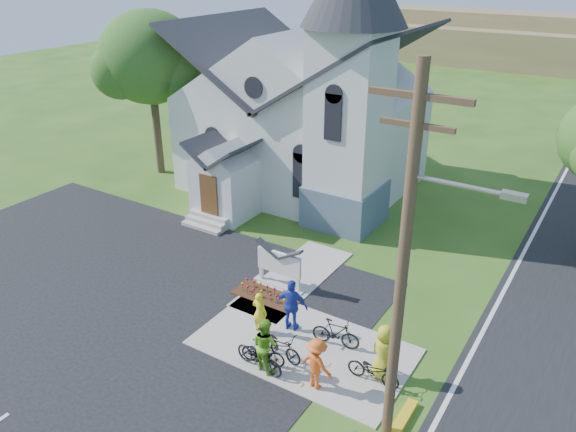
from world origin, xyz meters
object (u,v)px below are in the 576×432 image
Objects in this scene: bike_0 at (259,356)px; bike_2 at (279,344)px; bike_1 at (263,352)px; utility_pole at (406,262)px; church_sign at (279,263)px; cyclist_1 at (265,345)px; cyclist_4 at (384,352)px; cyclist_0 at (260,312)px; cyclist_3 at (316,364)px; cyclist_2 at (292,305)px; bike_3 at (336,333)px; bike_4 at (373,370)px.

bike_0 reaches higher than bike_2.
bike_1 is at bearing 166.21° from bike_2.
utility_pole is 6.67m from bike_1.
bike_0 is (2.12, -4.37, -0.50)m from church_sign.
cyclist_1 reaches higher than bike_0.
cyclist_4 is at bearing -25.89° from church_sign.
cyclist_4 is (4.44, 0.14, 0.15)m from cyclist_0.
cyclist_3 is (3.99, -4.11, -0.14)m from church_sign.
cyclist_2 is at bearing -67.13° from cyclist_1.
bike_3 reaches higher than bike_4.
bike_2 is at bearing -81.95° from cyclist_1.
church_sign is 1.49× the size of bike_1.
cyclist_2 is at bearing 150.93° from utility_pole.
bike_0 is (-4.44, 0.33, -4.88)m from utility_pole.
utility_pole reaches higher than bike_3.
cyclist_2 is (1.89, -2.10, -0.02)m from church_sign.
utility_pole is at bearing -35.60° from church_sign.
church_sign is 1.15× the size of cyclist_2.
cyclist_2 is 1.18× the size of bike_3.
cyclist_2 reaches higher than bike_3.
utility_pole is 6.61m from bike_0.
utility_pole is at bearing -108.87° from bike_1.
cyclist_0 is 0.91× the size of cyclist_3.
cyclist_4 reaches higher than bike_3.
cyclist_3 is 2.07m from bike_3.
bike_3 is at bearing 61.44° from bike_4.
cyclist_1 reaches higher than bike_4.
cyclist_1 reaches higher than cyclist_0.
church_sign is 1.23× the size of bike_2.
cyclist_4 is at bearing -78.16° from bike_1.
cyclist_3 is at bearing -99.60° from bike_2.
bike_1 is (-4.48, 0.57, -4.91)m from utility_pole.
utility_pole reaches higher than cyclist_4.
cyclist_1 is 1.73m from cyclist_3.
bike_1 is (-0.18, 0.13, -0.46)m from cyclist_1.
bike_3 is 2.02m from cyclist_4.
bike_2 is at bearing -56.87° from church_sign.
church_sign is at bearing -69.75° from cyclist_0.
cyclist_1 is 1.08× the size of cyclist_3.
church_sign reaches higher than bike_1.
cyclist_0 is 1.52m from bike_2.
bike_3 is (1.46, 2.26, 0.02)m from bike_0.
cyclist_0 is at bearing 16.42° from cyclist_4.
utility_pole is 6.20m from cyclist_1.
utility_pole is 5.56× the size of bike_0.
cyclist_2 is at bearing 74.07° from bike_4.
cyclist_4 is (3.16, 0.90, 0.45)m from bike_2.
cyclist_2 is at bearing 80.89° from bike_3.
cyclist_0 is 0.83× the size of cyclist_4.
utility_pole is 5.61× the size of bike_2.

